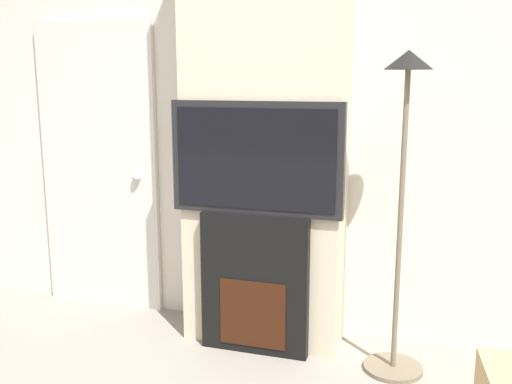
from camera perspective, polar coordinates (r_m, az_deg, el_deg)
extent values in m
cube|color=silver|center=(3.68, 1.98, 6.80)|extent=(6.00, 0.06, 2.70)
cube|color=beige|center=(3.46, 0.98, 6.52)|extent=(0.97, 0.39, 2.70)
cube|color=black|center=(3.48, 0.00, -9.08)|extent=(0.66, 0.14, 0.86)
cube|color=#33160A|center=(3.48, -0.37, -12.13)|extent=(0.41, 0.01, 0.41)
cube|color=black|center=(3.29, 0.00, 3.37)|extent=(1.03, 0.06, 0.66)
cube|color=black|center=(3.26, -0.17, 3.30)|extent=(0.94, 0.01, 0.58)
cylinder|color=#726651|center=(3.50, 13.52, -16.70)|extent=(0.33, 0.33, 0.03)
cylinder|color=#726651|center=(3.20, 14.22, -3.25)|extent=(0.03, 0.03, 1.66)
cone|color=black|center=(3.10, 15.02, 12.67)|extent=(0.25, 0.25, 0.10)
cube|color=silver|center=(4.19, -15.41, 2.30)|extent=(0.90, 0.04, 2.02)
sphere|color=silver|center=(4.00, -11.87, 1.47)|extent=(0.06, 0.06, 0.06)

